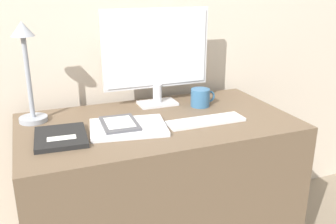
{
  "coord_description": "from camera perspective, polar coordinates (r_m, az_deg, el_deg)",
  "views": [
    {
      "loc": [
        -0.5,
        -1.22,
        1.29
      ],
      "look_at": [
        0.02,
        0.11,
        0.79
      ],
      "focal_mm": 40.0,
      "sensor_mm": 36.0,
      "label": 1
    }
  ],
  "objects": [
    {
      "name": "ereader",
      "position": [
        1.5,
        -7.4,
        -1.72
      ],
      "size": [
        0.15,
        0.19,
        0.01
      ],
      "color": "#4C4C51",
      "rests_on": "laptop"
    },
    {
      "name": "desk_lamp",
      "position": [
        1.61,
        -20.74,
        6.76
      ],
      "size": [
        0.12,
        0.12,
        0.41
      ],
      "color": "#999EA8",
      "rests_on": "desk"
    },
    {
      "name": "laptop",
      "position": [
        1.49,
        -6.1,
        -2.36
      ],
      "size": [
        0.33,
        0.26,
        0.02
      ],
      "color": "silver",
      "rests_on": "desk"
    },
    {
      "name": "keyboard",
      "position": [
        1.57,
        5.8,
        -1.34
      ],
      "size": [
        0.33,
        0.1,
        0.01
      ],
      "color": "silver",
      "rests_on": "desk"
    },
    {
      "name": "notebook",
      "position": [
        1.45,
        -16.03,
        -3.68
      ],
      "size": [
        0.2,
        0.24,
        0.02
      ],
      "color": "black",
      "rests_on": "desk"
    },
    {
      "name": "wall_back",
      "position": [
        1.86,
        -6.01,
        16.36
      ],
      "size": [
        3.6,
        0.05,
        2.4
      ],
      "color": "beige",
      "rests_on": "ground_plane"
    },
    {
      "name": "monitor",
      "position": [
        1.74,
        -1.73,
        8.94
      ],
      "size": [
        0.51,
        0.11,
        0.45
      ],
      "color": "silver",
      "rests_on": "desk"
    },
    {
      "name": "desk",
      "position": [
        1.75,
        -1.47,
        -12.64
      ],
      "size": [
        1.15,
        0.63,
        0.73
      ],
      "color": "brown",
      "rests_on": "ground_plane"
    },
    {
      "name": "coffee_mug",
      "position": [
        1.76,
        5.0,
        2.2
      ],
      "size": [
        0.12,
        0.09,
        0.08
      ],
      "color": "#336089",
      "rests_on": "desk"
    }
  ]
}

